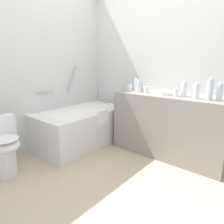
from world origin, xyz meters
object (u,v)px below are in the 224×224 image
object	(u,v)px
sink_faucet	(171,91)
drinking_glass_3	(144,89)
water_bottle_4	(139,86)
drinking_glass_1	(130,88)
water_bottle_2	(136,86)
sink_basin	(165,92)
toilet	(2,145)
water_bottle_0	(184,89)
water_bottle_1	(197,91)
drinking_glass_0	(147,90)
water_bottle_5	(210,90)
drinking_glass_2	(176,92)
bathtub	(83,126)
water_bottle_3	(220,92)

from	to	relation	value
sink_faucet	drinking_glass_3	world-z (taller)	drinking_glass_3
water_bottle_4	drinking_glass_1	size ratio (longest dim) A/B	1.91
water_bottle_2	drinking_glass_1	distance (m)	0.12
sink_basin	water_bottle_2	world-z (taller)	water_bottle_2
toilet	water_bottle_2	xyz separation A→B (m)	(1.69, -0.71, 0.59)
water_bottle_0	water_bottle_4	world-z (taller)	water_bottle_0
toilet	water_bottle_1	bearing A→B (deg)	49.31
sink_basin	drinking_glass_0	xyz separation A→B (m)	(-0.09, 0.24, 0.02)
water_bottle_5	drinking_glass_1	distance (m)	1.15
water_bottle_0	drinking_glass_0	bearing A→B (deg)	96.88
drinking_glass_2	bathtub	bearing A→B (deg)	108.51
bathtub	drinking_glass_3	distance (m)	1.13
sink_basin	sink_faucet	xyz separation A→B (m)	(0.17, 0.00, 0.01)
drinking_glass_1	drinking_glass_2	world-z (taller)	drinking_glass_2
water_bottle_2	water_bottle_4	world-z (taller)	water_bottle_2
bathtub	water_bottle_3	bearing A→B (deg)	-75.51
water_bottle_3	water_bottle_4	size ratio (longest dim) A/B	1.13
bathtub	sink_basin	world-z (taller)	bathtub
sink_basin	sink_faucet	bearing A→B (deg)	0.00
water_bottle_3	water_bottle_4	world-z (taller)	water_bottle_3
sink_faucet	water_bottle_1	world-z (taller)	water_bottle_1
bathtub	water_bottle_3	distance (m)	2.00
water_bottle_0	drinking_glass_3	world-z (taller)	water_bottle_0
bathtub	water_bottle_1	distance (m)	1.77
water_bottle_1	water_bottle_3	distance (m)	0.24
sink_faucet	drinking_glass_3	xyz separation A→B (m)	(-0.17, 0.34, 0.01)
drinking_glass_0	drinking_glass_1	size ratio (longest dim) A/B	0.95
water_bottle_0	drinking_glass_3	distance (m)	0.61
sink_faucet	drinking_glass_1	bearing A→B (deg)	112.34
water_bottle_1	drinking_glass_3	world-z (taller)	water_bottle_1
water_bottle_1	drinking_glass_3	distance (m)	0.79
sink_faucet	water_bottle_4	distance (m)	0.46
sink_basin	water_bottle_0	distance (m)	0.27
water_bottle_2	drinking_glass_0	bearing A→B (deg)	-102.38
water_bottle_2	toilet	bearing A→B (deg)	157.28
water_bottle_2	drinking_glass_0	distance (m)	0.22
drinking_glass_3	water_bottle_5	bearing A→B (deg)	-95.16
water_bottle_0	drinking_glass_2	world-z (taller)	water_bottle_0
water_bottle_2	water_bottle_4	size ratio (longest dim) A/B	1.03
water_bottle_2	water_bottle_4	xyz separation A→B (m)	(-0.03, -0.07, -0.00)
water_bottle_2	drinking_glass_2	xyz separation A→B (m)	(-0.03, -0.63, -0.04)
sink_faucet	water_bottle_2	xyz separation A→B (m)	(-0.21, 0.45, 0.06)
toilet	water_bottle_1	size ratio (longest dim) A/B	3.48
sink_basin	drinking_glass_1	bearing A→B (deg)	95.99
bathtub	drinking_glass_2	xyz separation A→B (m)	(0.44, -1.32, 0.62)
water_bottle_0	water_bottle_2	bearing A→B (deg)	91.26
sink_basin	drinking_glass_3	distance (m)	0.34
water_bottle_0	water_bottle_5	distance (m)	0.33
sink_faucet	drinking_glass_2	xyz separation A→B (m)	(-0.24, -0.18, 0.02)
water_bottle_1	drinking_glass_2	world-z (taller)	water_bottle_1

